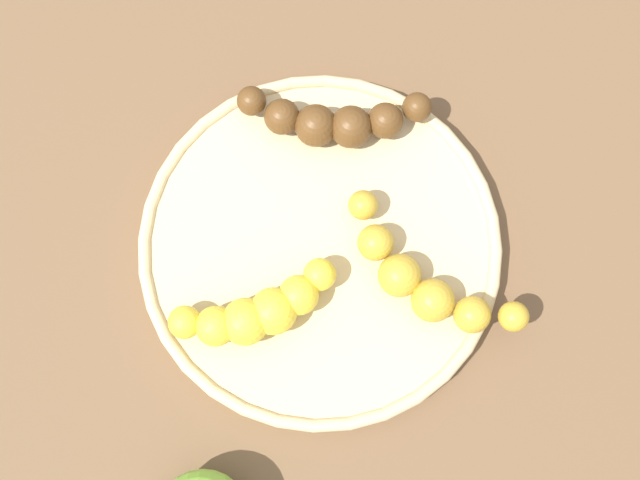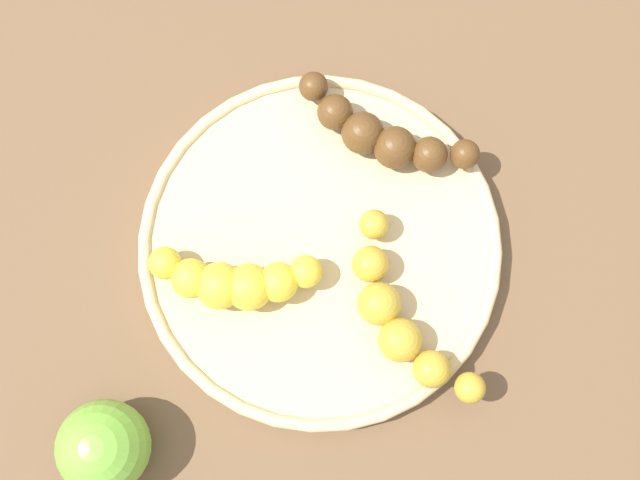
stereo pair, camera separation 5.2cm
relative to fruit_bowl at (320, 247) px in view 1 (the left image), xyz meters
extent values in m
plane|color=brown|center=(0.00, 0.00, -0.01)|extent=(2.40, 2.40, 0.00)
cylinder|color=#D1B784|center=(0.00, 0.00, 0.00)|extent=(0.28, 0.28, 0.02)
torus|color=#D1B784|center=(0.00, 0.00, 0.01)|extent=(0.28, 0.28, 0.01)
sphere|color=#593819|center=(-0.01, -0.12, 0.02)|extent=(0.02, 0.02, 0.02)
sphere|color=#593819|center=(-0.03, -0.10, 0.02)|extent=(0.03, 0.03, 0.03)
sphere|color=#593819|center=(-0.05, -0.08, 0.02)|extent=(0.03, 0.03, 0.03)
sphere|color=#593819|center=(-0.07, -0.06, 0.02)|extent=(0.03, 0.03, 0.03)
sphere|color=#593819|center=(-0.09, -0.05, 0.02)|extent=(0.03, 0.03, 0.03)
sphere|color=#593819|center=(-0.12, -0.05, 0.02)|extent=(0.02, 0.02, 0.02)
sphere|color=yellow|center=(0.12, 0.00, 0.03)|extent=(0.03, 0.03, 0.03)
sphere|color=yellow|center=(0.10, 0.01, 0.03)|extent=(0.03, 0.03, 0.03)
sphere|color=yellow|center=(0.08, 0.02, 0.03)|extent=(0.04, 0.04, 0.04)
sphere|color=yellow|center=(0.06, 0.03, 0.03)|extent=(0.04, 0.04, 0.04)
sphere|color=yellow|center=(0.04, 0.03, 0.03)|extent=(0.03, 0.03, 0.03)
sphere|color=yellow|center=(0.01, 0.02, 0.03)|extent=(0.03, 0.03, 0.03)
sphere|color=gold|center=(-0.04, -0.01, 0.02)|extent=(0.02, 0.02, 0.02)
sphere|color=gold|center=(-0.03, 0.02, 0.02)|extent=(0.03, 0.03, 0.03)
sphere|color=gold|center=(-0.04, 0.05, 0.02)|extent=(0.03, 0.03, 0.03)
sphere|color=gold|center=(-0.05, 0.08, 0.02)|extent=(0.03, 0.03, 0.03)
sphere|color=gold|center=(-0.07, 0.11, 0.02)|extent=(0.03, 0.03, 0.03)
sphere|color=gold|center=(-0.09, 0.12, 0.02)|extent=(0.02, 0.02, 0.02)
camera|label=1|loc=(0.07, 0.11, 0.62)|focal=45.38mm
camera|label=2|loc=(0.02, 0.13, 0.62)|focal=45.38mm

